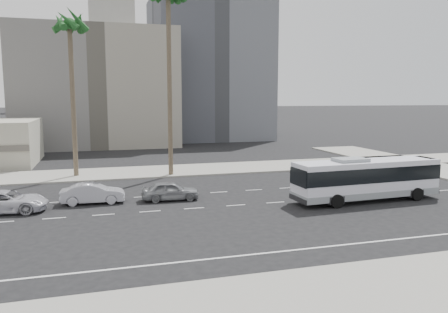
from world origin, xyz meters
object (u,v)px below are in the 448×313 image
object	(u,v)px
city_bus	(367,178)
car_c	(6,202)
car_a	(170,191)
car_b	(93,193)
palm_mid	(70,27)

from	to	relation	value
city_bus	car_c	size ratio (longest dim) A/B	2.16
car_a	car_c	bearing A→B (deg)	95.65
car_a	car_c	world-z (taller)	car_c
car_b	car_c	world-z (taller)	car_b
car_b	car_c	xyz separation A→B (m)	(-5.50, -1.04, -0.00)
car_a	car_b	size ratio (longest dim) A/B	0.95
city_bus	palm_mid	size ratio (longest dim) A/B	0.73
city_bus	car_c	distance (m)	25.12
car_a	palm_mid	distance (m)	19.20
car_a	car_c	distance (m)	11.01
car_a	car_b	bearing A→B (deg)	87.40
city_bus	car_b	world-z (taller)	city_bus
car_b	car_a	bearing A→B (deg)	-93.08
city_bus	car_b	size ratio (longest dim) A/B	2.55
car_c	car_b	bearing A→B (deg)	-73.98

